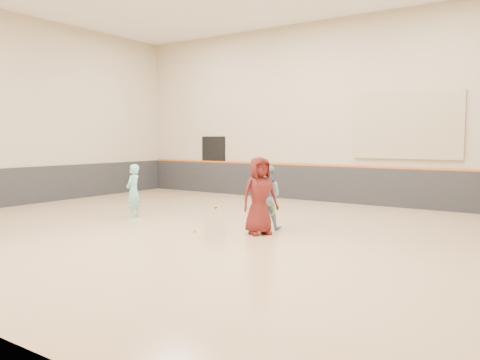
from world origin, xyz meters
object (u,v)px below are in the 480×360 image
Objects in this scene: instructor at (266,197)px; young_man at (260,196)px; girl at (133,191)px; spare_racket at (217,206)px.

young_man is (0.19, -0.62, 0.11)m from instructor.
girl is at bearing -11.19° from instructor.
young_man reaches higher than instructor.
instructor is 2.15× the size of spare_racket.
young_man is 2.47× the size of spare_racket.
instructor is at bearing 50.03° from young_man.
girl is 2.05× the size of spare_racket.
instructor is at bearing 79.93° from girl.
spare_racket is (0.71, 2.80, -0.69)m from girl.
instructor reaches higher than spare_racket.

